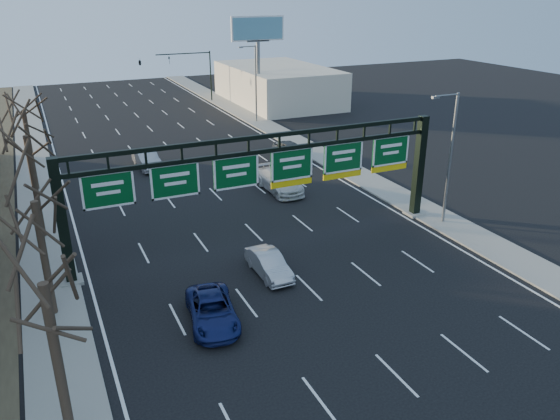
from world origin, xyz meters
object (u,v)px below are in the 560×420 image
car_blue_suv (212,311)px  car_white_wagon (279,181)px  sign_gantry (267,175)px  car_silver_sedan (269,264)px

car_blue_suv → car_white_wagon: (10.74, 15.59, 0.15)m
sign_gantry → car_white_wagon: size_ratio=4.38×
car_blue_suv → car_silver_sedan: 5.48m
sign_gantry → car_blue_suv: size_ratio=5.17×
car_silver_sedan → sign_gantry: bearing=67.1°
car_white_wagon → car_silver_sedan: bearing=-117.7°
sign_gantry → car_silver_sedan: size_ratio=6.07×
car_blue_suv → car_white_wagon: 18.94m
sign_gantry → car_blue_suv: 10.02m
sign_gantry → car_silver_sedan: (-1.55, -3.76, -3.96)m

